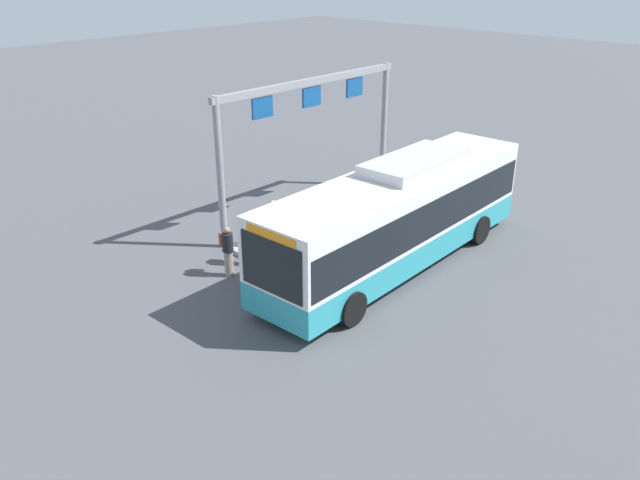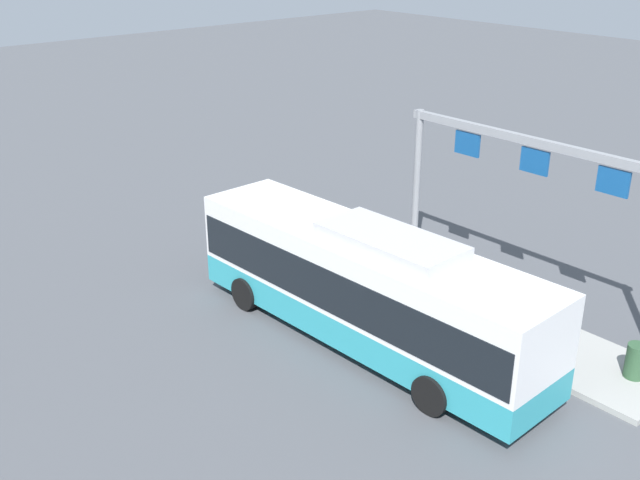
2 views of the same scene
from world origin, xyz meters
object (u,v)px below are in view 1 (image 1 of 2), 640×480
object	(u,v)px
bus_main	(398,213)
person_waiting_near	(228,250)
person_waiting_mid	(254,235)
trash_bin	(409,178)
person_boarding	(273,222)

from	to	relation	value
bus_main	person_waiting_near	distance (m)	5.43
bus_main	person_waiting_mid	world-z (taller)	bus_main
trash_bin	person_waiting_near	bearing A→B (deg)	2.29
bus_main	trash_bin	xyz separation A→B (m)	(-5.87, -3.76, -1.20)
person_boarding	person_waiting_near	xyz separation A→B (m)	(2.21, 0.31, -0.16)
bus_main	person_waiting_mid	size ratio (longest dim) A/B	6.72
bus_main	trash_bin	world-z (taller)	bus_main
bus_main	person_boarding	size ratio (longest dim) A/B	6.72
person_boarding	person_waiting_near	bearing A→B (deg)	-90.60
person_waiting_near	person_waiting_mid	size ratio (longest dim) A/B	1.00
person_boarding	person_waiting_near	size ratio (longest dim) A/B	1.00
person_waiting_near	person_waiting_mid	xyz separation A→B (m)	(-1.07, 0.04, 0.16)
person_waiting_mid	trash_bin	world-z (taller)	person_waiting_mid
bus_main	person_waiting_near	world-z (taller)	bus_main
bus_main	person_waiting_near	bearing A→B (deg)	-40.90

